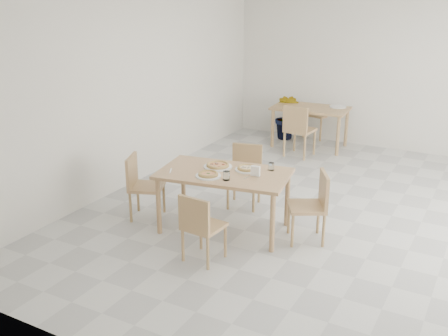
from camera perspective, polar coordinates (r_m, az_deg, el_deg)
The scene contains 21 objects.
main_table at distance 6.29m, azimuth 0.00°, elevation -1.13°, with size 1.67×1.12×0.75m.
chair_south at distance 5.62m, azimuth -2.64°, elevation -6.07°, with size 0.42×0.42×0.79m.
chair_north at distance 7.11m, azimuth 2.33°, elevation -0.29°, with size 0.50×0.50×0.83m.
chair_west at distance 6.78m, azimuth -9.07°, elevation -1.54°, with size 0.53×0.53×0.83m.
chair_east at distance 6.17m, azimuth 9.75°, elevation -3.66°, with size 0.56×0.56×0.84m.
plate_margherita at distance 6.11m, azimuth -1.73°, elevation -0.86°, with size 0.30×0.30×0.02m, color white.
plate_mushroom at distance 6.32m, azimuth 2.53°, elevation -0.18°, with size 0.29×0.29×0.02m, color white.
plate_pepperoni at distance 6.42m, azimuth -0.68°, elevation 0.14°, with size 0.35×0.35×0.02m, color white.
pizza_margherita at distance 6.10m, azimuth -1.73°, elevation -0.66°, with size 0.26×0.26×0.03m.
pizza_mushroom at distance 6.31m, azimuth 2.53°, elevation 0.01°, with size 0.26×0.26×0.03m.
pizza_pepperoni at distance 6.41m, azimuth -0.68°, elevation 0.33°, with size 0.35×0.35×0.03m.
tumbler_a at distance 6.33m, azimuth 5.16°, elevation 0.16°, with size 0.07×0.07×0.09m, color white.
tumbler_b at distance 5.99m, azimuth 0.26°, elevation -0.85°, with size 0.08×0.08×0.10m, color white.
napkin_holder at distance 6.10m, azimuth 3.45°, elevation -0.40°, with size 0.12×0.07×0.13m.
fork_a at distance 6.32m, azimuth -5.83°, elevation -0.33°, with size 0.02×0.18×0.01m, color silver.
fork_b at distance 6.10m, azimuth 2.64°, elevation -0.98°, with size 0.01×0.17×0.01m, color silver.
second_table at distance 9.81m, azimuth 9.39°, elevation 6.01°, with size 1.41×0.86×0.75m.
chair_back_s at distance 9.19m, azimuth 8.05°, elevation 4.41°, with size 0.50×0.50×0.93m.
chair_back_n at distance 10.56m, azimuth 10.55°, elevation 6.22°, with size 0.56×0.56×0.93m.
plate_empty at distance 9.88m, azimuth 12.29°, elevation 6.53°, with size 0.31×0.31×0.02m, color white.
potted_plant at distance 10.27m, azimuth 6.89°, elevation 5.53°, with size 0.49×0.40×0.90m, color #2B661E.
Camera 1 is at (1.85, -6.12, 2.86)m, focal length 42.00 mm.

